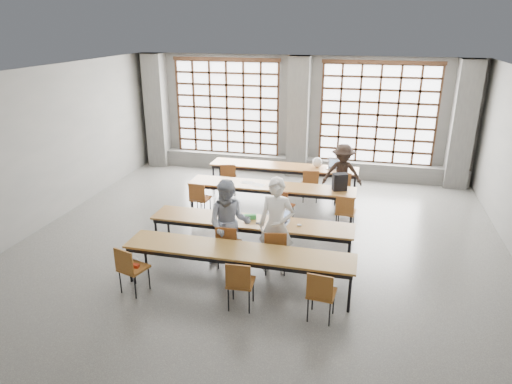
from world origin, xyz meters
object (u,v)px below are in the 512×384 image
mouse (299,225)px  green_box (250,217)px  chair_mid_right (345,210)px  chair_front_left (228,242)px  chair_near_right (321,291)px  chair_front_right (275,247)px  chair_back_mid (310,182)px  chair_back_right (342,185)px  chair_back_left (228,176)px  plastic_bag (317,162)px  chair_near_mid (240,280)px  red_pouch (133,265)px  student_back (342,174)px  laptop_front (281,218)px  phone (259,223)px  chair_mid_centre (282,204)px  desk_row_b (271,188)px  desk_row_a (284,168)px  desk_row_d (238,253)px  backpack (340,182)px  chair_mid_left (199,196)px  chair_near_left (130,266)px  laptop_back (335,166)px  student_female (229,224)px  student_male (276,226)px

mouse → green_box: size_ratio=0.39×
chair_mid_right → chair_front_left: 2.94m
chair_near_right → chair_front_right: bearing=127.7°
chair_back_mid → chair_back_right: bearing=0.0°
chair_back_left → plastic_bag: size_ratio=3.08×
chair_near_mid → red_pouch: chair_near_mid is taller
student_back → laptop_front: size_ratio=3.79×
mouse → plastic_bag: 3.81m
chair_back_right → red_pouch: size_ratio=4.40×
green_box → phone: (0.23, -0.18, -0.04)m
chair_mid_centre → plastic_bag: plastic_bag is taller
chair_front_left → desk_row_b: bearing=84.9°
desk_row_a → chair_front_left: (-0.24, -4.37, -0.13)m
desk_row_d → green_box: bearing=95.7°
plastic_bag → desk_row_b: bearing=-118.2°
green_box → desk_row_b: bearing=90.0°
backpack → chair_mid_left: bearing=172.5°
chair_mid_right → chair_near_mid: (-1.46, -3.36, 0.00)m
chair_back_left → chair_near_left: bearing=-92.4°
green_box → chair_mid_left: bearing=138.8°
chair_mid_left → laptop_back: size_ratio=2.29×
chair_back_right → chair_mid_centre: 2.04m
chair_back_left → mouse: size_ratio=8.98×
desk_row_a → phone: 3.85m
chair_mid_right → chair_front_right: 2.40m
plastic_bag → backpack: bearing=-66.6°
chair_mid_centre → chair_mid_left: bearing=-179.9°
chair_front_right → green_box: size_ratio=3.52×
desk_row_a → chair_mid_left: size_ratio=4.55×
desk_row_d → student_female: 0.85m
desk_row_d → phone: size_ratio=30.77×
desk_row_a → chair_mid_centre: bearing=-80.4°
chair_mid_right → chair_mid_centre: bearing=179.9°
chair_back_left → phone: 3.60m
chair_mid_left → chair_mid_right: 3.40m
chair_mid_right → mouse: (-0.79, -1.51, 0.21)m
chair_mid_right → red_pouch: (-3.36, -3.28, -0.04)m
chair_near_left → chair_mid_right: bearing=44.7°
desk_row_a → green_box: 3.66m
chair_mid_centre → student_male: (0.27, -1.99, 0.37)m
desk_row_a → desk_row_b: (0.00, -1.62, 0.00)m
chair_mid_centre → chair_front_left: size_ratio=1.00×
chair_back_left → chair_near_right: same height
student_back → laptop_front: (-0.99, -3.13, 0.02)m
red_pouch → chair_front_left: bearing=41.3°
chair_near_left → chair_back_left: bearing=87.6°
chair_back_left → mouse: bearing=-52.7°
desk_row_d → phone: (0.10, 1.14, 0.07)m
chair_back_right → chair_near_right: bearing=-89.8°
green_box → red_pouch: size_ratio=1.25×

